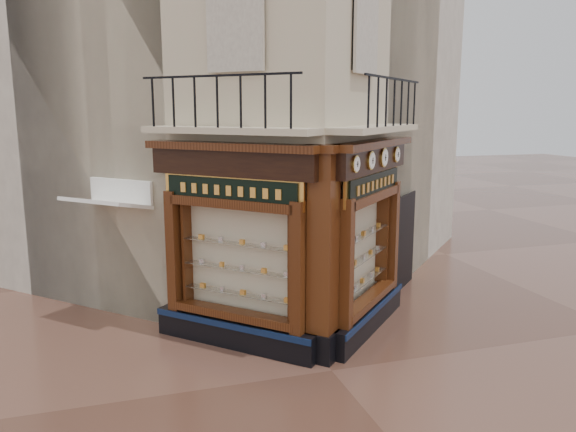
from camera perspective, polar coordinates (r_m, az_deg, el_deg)
name	(u,v)px	position (r m, az deg, el deg)	size (l,w,h in m)	color
ground	(332,371)	(10.39, 4.46, -15.39)	(80.00, 80.00, 0.00)	#533226
main_building	(248,54)	(15.28, -4.12, 16.09)	(8.00, 8.00, 12.00)	beige
neighbour_left	(146,77)	(17.33, -14.27, 13.50)	(8.00, 8.00, 11.00)	beige
neighbour_right	(306,80)	(18.31, 1.84, 13.65)	(8.00, 8.00, 11.00)	beige
shopfront_left	(234,248)	(10.74, -5.52, -3.27)	(2.86, 2.86, 3.98)	black
shopfront_right	(369,238)	(11.63, 8.19, -2.25)	(2.86, 2.86, 3.98)	black
corner_pilaster	(323,258)	(10.14, 3.57, -4.27)	(0.85, 0.85, 3.98)	black
balcony	(306,129)	(10.73, 1.82, 8.85)	(5.94, 2.97, 1.03)	beige
clock_a	(356,164)	(10.07, 6.91, 5.26)	(0.26, 0.26, 0.31)	gold
clock_b	(371,161)	(10.83, 8.44, 5.60)	(0.29, 0.29, 0.36)	gold
clock_c	(384,157)	(11.56, 9.73, 5.88)	(0.31, 0.31, 0.39)	gold
clock_d	(397,155)	(12.39, 10.98, 6.15)	(0.28, 0.28, 0.34)	gold
awning	(113,324)	(12.97, -17.33, -10.39)	(1.70, 1.02, 0.08)	white
signboard_left	(231,190)	(10.46, -5.86, 2.62)	(2.19, 2.19, 0.59)	#EFA946
signboard_right	(374,184)	(11.40, 8.70, 3.22)	(2.18, 2.18, 0.58)	#EFA946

